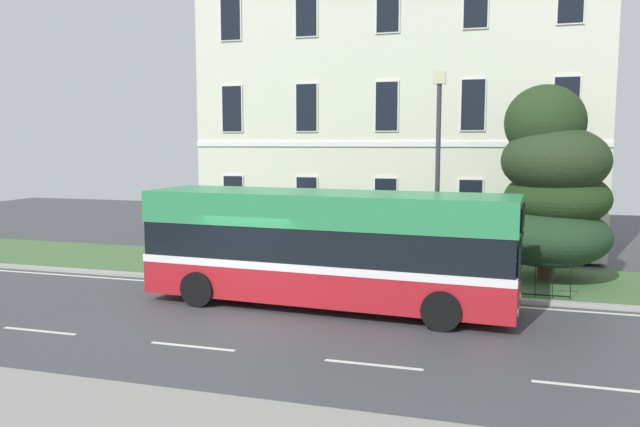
{
  "coord_description": "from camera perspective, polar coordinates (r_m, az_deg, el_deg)",
  "views": [
    {
      "loc": [
        6.4,
        -13.69,
        4.41
      ],
      "look_at": [
        1.37,
        3.36,
        2.4
      ],
      "focal_mm": 35.2,
      "sensor_mm": 36.0,
      "label": 1
    }
  ],
  "objects": [
    {
      "name": "iron_verge_railing",
      "position": [
        18.99,
        2.78,
        -5.05
      ],
      "size": [
        12.45,
        0.04,
        0.97
      ],
      "color": "black",
      "rests_on": "ground_plane"
    },
    {
      "name": "litter_bin",
      "position": [
        19.84,
        3.91,
        -4.38
      ],
      "size": [
        0.47,
        0.47,
        1.12
      ],
      "color": "#23472D",
      "rests_on": "ground_plane"
    },
    {
      "name": "single_decker_bus",
      "position": [
        16.85,
        0.68,
        -3.03
      ],
      "size": [
        10.08,
        3.12,
        3.1
      ],
      "rotation": [
        0.0,
        0.0,
        -0.06
      ],
      "color": "#AF1A22",
      "rests_on": "ground_plane"
    },
    {
      "name": "evergreen_tree",
      "position": [
        20.73,
        20.3,
        2.16
      ],
      "size": [
        3.76,
        3.76,
        6.07
      ],
      "color": "#423328",
      "rests_on": "ground_plane"
    },
    {
      "name": "street_lamp_post",
      "position": [
        18.84,
        10.66,
        4.43
      ],
      "size": [
        0.36,
        0.24,
        6.35
      ],
      "color": "#333338",
      "rests_on": "ground_plane"
    },
    {
      "name": "ground_plane",
      "position": [
        16.53,
        -7.09,
        -9.13
      ],
      "size": [
        60.0,
        56.0,
        0.18
      ],
      "color": "#404145"
    },
    {
      "name": "georgian_townhouse",
      "position": [
        28.33,
        7.63,
        11.99
      ],
      "size": [
        16.27,
        8.24,
        14.02
      ],
      "color": "silver",
      "rests_on": "ground_plane"
    }
  ]
}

